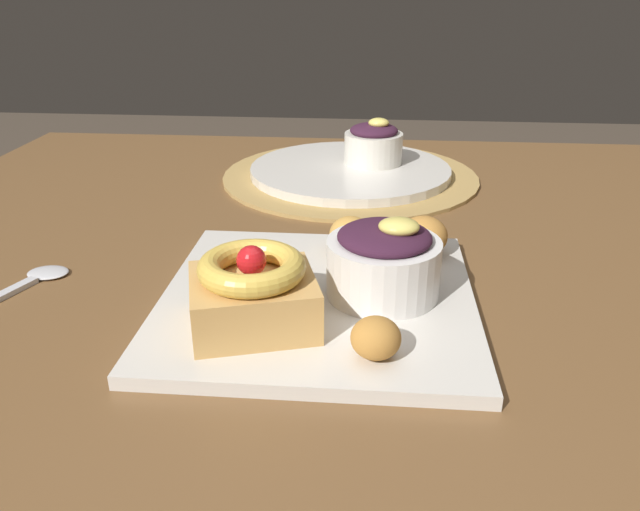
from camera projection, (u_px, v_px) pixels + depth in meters
The scene contains 11 objects.
dining_table at pixel (377, 317), 0.74m from camera, with size 1.22×0.90×0.73m.
woven_placemat at pixel (350, 176), 0.90m from camera, with size 0.37×0.37×0.01m, color #AD894C.
front_plate at pixel (318, 300), 0.56m from camera, with size 0.27×0.27×0.01m, color silver.
cake_slice at pixel (253, 291), 0.49m from camera, with size 0.12×0.11×0.07m.
berry_ramekin at pixel (388, 261), 0.54m from camera, with size 0.10×0.10×0.07m.
fritter_front at pixel (423, 236), 0.62m from camera, with size 0.05×0.05×0.04m, color #BC7F38.
fritter_middle at pixel (376, 338), 0.46m from camera, with size 0.04×0.04×0.03m, color #BC7F38.
fritter_back at pixel (350, 235), 0.63m from camera, with size 0.04×0.04×0.04m, color gold.
back_plate at pixel (350, 170), 0.90m from camera, with size 0.29×0.29×0.01m, color silver.
back_ramekin at pixel (374, 144), 0.90m from camera, with size 0.08×0.08×0.07m.
spoon at pixel (25, 284), 0.59m from camera, with size 0.06×0.12×0.00m.
Camera 1 is at (-0.01, -0.65, 1.00)m, focal length 35.09 mm.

